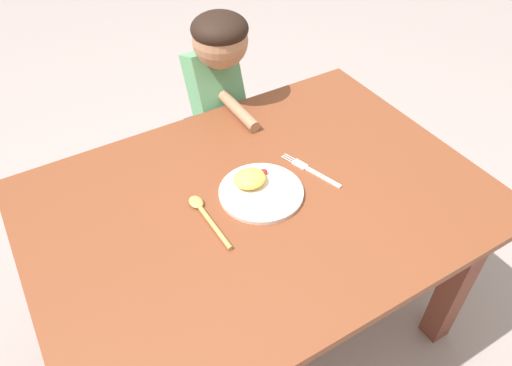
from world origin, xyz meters
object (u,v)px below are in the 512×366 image
object	(u,v)px
fork	(311,171)
spoon	(205,215)
plate	(258,188)
person	(217,114)

from	to	relation	value
fork	spoon	bearing A→B (deg)	73.27
plate	person	bearing A→B (deg)	75.46
fork	spoon	size ratio (longest dim) A/B	0.95
fork	person	size ratio (longest dim) A/B	0.21
plate	person	world-z (taller)	person
plate	spoon	xyz separation A→B (m)	(-0.18, -0.01, -0.01)
fork	person	distance (m)	0.56
fork	spoon	xyz separation A→B (m)	(-0.36, -0.00, 0.00)
spoon	person	bearing A→B (deg)	-31.03
fork	spoon	distance (m)	0.36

